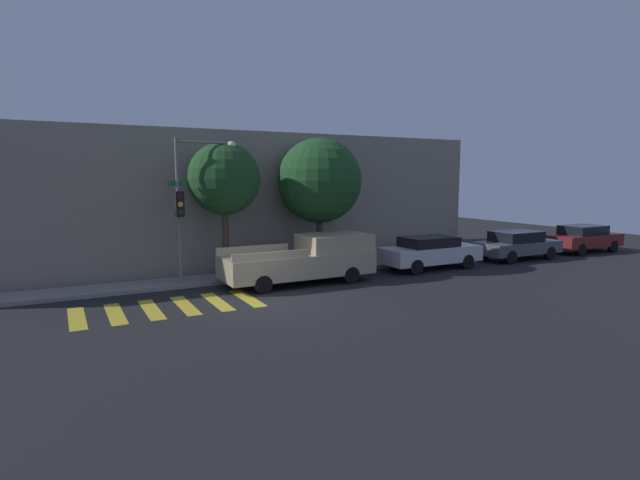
% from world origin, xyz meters
% --- Properties ---
extents(ground_plane, '(60.00, 60.00, 0.00)m').
position_xyz_m(ground_plane, '(0.00, 0.00, 0.00)').
color(ground_plane, black).
extents(sidewalk, '(26.00, 1.63, 0.14)m').
position_xyz_m(sidewalk, '(0.00, 4.02, 0.07)').
color(sidewalk, gray).
rests_on(sidewalk, ground).
extents(building_row, '(26.00, 6.00, 5.91)m').
position_xyz_m(building_row, '(0.00, 8.23, 2.95)').
color(building_row, gray).
rests_on(building_row, ground).
extents(crosswalk, '(5.55, 2.60, 0.00)m').
position_xyz_m(crosswalk, '(-2.97, 0.80, 0.00)').
color(crosswalk, gold).
rests_on(crosswalk, ground).
extents(traffic_light_pole, '(2.54, 0.56, 5.39)m').
position_xyz_m(traffic_light_pole, '(-1.52, 3.37, 3.51)').
color(traffic_light_pole, slate).
rests_on(traffic_light_pole, ground).
extents(pickup_truck, '(5.74, 2.10, 1.80)m').
position_xyz_m(pickup_truck, '(2.43, 2.10, 0.91)').
color(pickup_truck, tan).
rests_on(pickup_truck, ground).
extents(sedan_near_corner, '(4.54, 1.74, 1.43)m').
position_xyz_m(sedan_near_corner, '(8.47, 2.10, 0.76)').
color(sedan_near_corner, silver).
rests_on(sedan_near_corner, ground).
extents(sedan_middle, '(4.37, 1.82, 1.39)m').
position_xyz_m(sedan_middle, '(13.89, 2.10, 0.73)').
color(sedan_middle, '#4C5156').
rests_on(sedan_middle, ground).
extents(sedan_far_end, '(4.35, 1.77, 1.44)m').
position_xyz_m(sedan_far_end, '(18.99, 2.10, 0.76)').
color(sedan_far_end, maroon).
rests_on(sedan_far_end, ground).
extents(tree_near_corner, '(2.77, 2.77, 5.33)m').
position_xyz_m(tree_near_corner, '(-0.13, 3.96, 3.92)').
color(tree_near_corner, '#4C3823').
rests_on(tree_near_corner, ground).
extents(tree_midblock, '(3.55, 3.55, 5.63)m').
position_xyz_m(tree_midblock, '(3.98, 3.96, 3.84)').
color(tree_midblock, '#4C3823').
rests_on(tree_midblock, ground).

